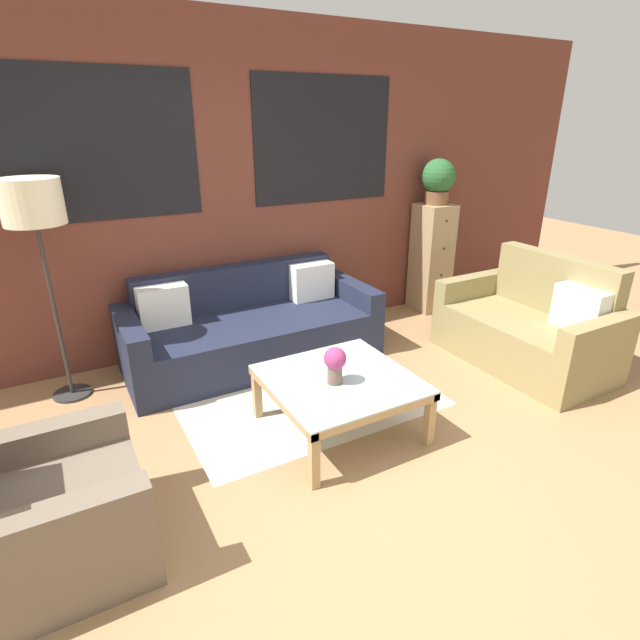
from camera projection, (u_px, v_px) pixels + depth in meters
The scene contains 11 objects.
ground_plane at pixel (384, 489), 2.89m from camera, with size 16.00×16.00×0.00m, color #9E754C.
wall_back_brick at pixel (227, 190), 4.33m from camera, with size 8.40×0.09×2.80m.
rug at pixel (301, 391), 3.91m from camera, with size 1.88×1.47×0.00m.
couch_dark at pixel (251, 330), 4.35m from camera, with size 2.15×0.88×0.78m.
settee_vintage at pixel (529, 329), 4.28m from camera, with size 0.80×1.42×0.92m.
armchair_corner at pixel (46, 516), 2.32m from camera, with size 0.80×0.80×0.84m.
coffee_table at pixel (340, 385), 3.31m from camera, with size 0.92×0.92×0.40m.
floor_lamp at pixel (33, 211), 3.34m from camera, with size 0.40×0.40×1.63m.
drawer_cabinet at pixel (431, 258), 5.41m from camera, with size 0.34×0.37×1.16m.
potted_plant at pixel (438, 180), 5.10m from camera, with size 0.35×0.35×0.46m.
flower_vase at pixel (335, 363), 3.17m from camera, with size 0.15×0.15×0.25m.
Camera 1 is at (-1.44, -1.84, 2.00)m, focal length 28.00 mm.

